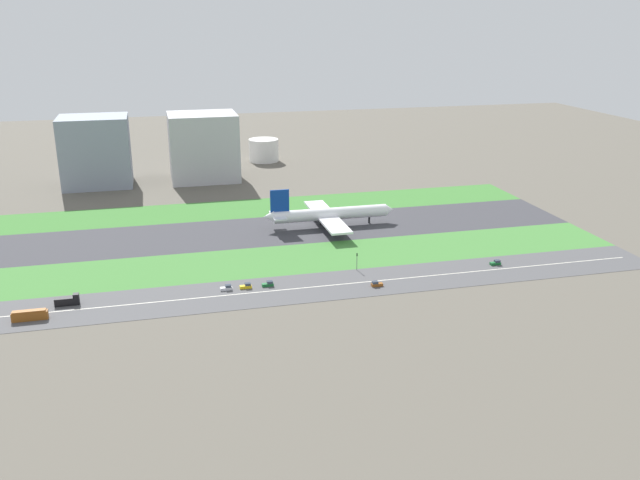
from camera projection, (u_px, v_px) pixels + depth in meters
ground_plane at (282, 230)px, 323.54m from camera, size 800.00×800.00×0.00m
runway at (282, 230)px, 323.52m from camera, size 280.00×46.00×0.10m
grass_median_north at (267, 207)px, 361.23m from camera, size 280.00×36.00×0.10m
grass_median_south at (300, 258)px, 285.82m from camera, size 280.00×36.00×0.10m
highway at (319, 287)px, 256.39m from camera, size 280.00×28.00×0.10m
highway_centerline at (319, 286)px, 256.37m from camera, size 266.00×0.50×0.01m
airliner at (327, 214)px, 326.72m from camera, size 65.00×56.00×19.70m
truck_0 at (68, 301)px, 239.68m from camera, size 8.40×2.50×4.00m
car_1 at (376, 284)px, 256.43m from camera, size 4.40×1.80×2.00m
bus_0 at (30, 315)px, 227.87m from camera, size 11.60×2.50×3.50m
car_4 at (268, 284)px, 256.47m from camera, size 4.40×1.80×2.00m
car_3 at (227, 288)px, 252.85m from camera, size 4.40×1.80×2.00m
car_0 at (496, 263)px, 278.28m from camera, size 4.40×1.80×2.00m
car_2 at (246, 286)px, 254.54m from camera, size 4.40×1.80×2.00m
traffic_light at (357, 260)px, 271.38m from camera, size 0.36×0.50×7.20m
terminal_building at (96, 151)px, 401.13m from camera, size 39.65×32.36×41.21m
hangar_building at (204, 147)px, 415.76m from camera, size 40.96×34.82×40.80m
fuel_tank_west at (264, 150)px, 471.44m from camera, size 20.58×20.58×15.46m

